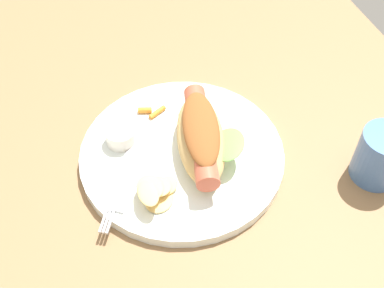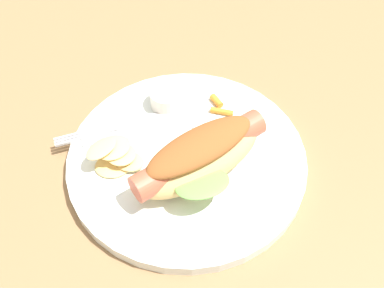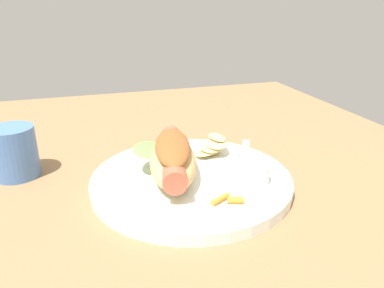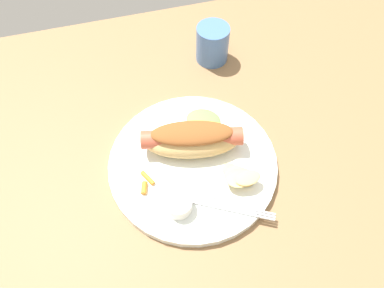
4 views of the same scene
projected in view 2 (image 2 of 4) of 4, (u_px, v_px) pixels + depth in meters
The scene contains 8 objects.
ground_plane at pixel (184, 153), 58.50cm from camera, with size 120.00×90.00×1.80cm, color olive.
plate at pixel (187, 160), 55.71cm from camera, with size 28.78×28.78×1.60cm, color white.
hot_dog at pixel (200, 156), 51.41cm from camera, with size 17.20×11.21×5.62cm.
sauce_ramekin at pixel (167, 98), 59.36cm from camera, with size 4.27×4.27×2.43cm, color white.
fork at pixel (125, 125), 57.87cm from camera, with size 15.53×9.16×0.40cm.
knife at pixel (138, 133), 57.08cm from camera, with size 13.78×1.40×0.36cm, color silver.
chips_pile at pixel (115, 155), 53.42cm from camera, with size 6.57×6.37×2.89cm.
carrot_garnish at pixel (219, 106), 59.59cm from camera, with size 2.65×4.26×0.91cm.
Camera 2 is at (25.61, 24.72, 45.55)cm, focal length 42.91 mm.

